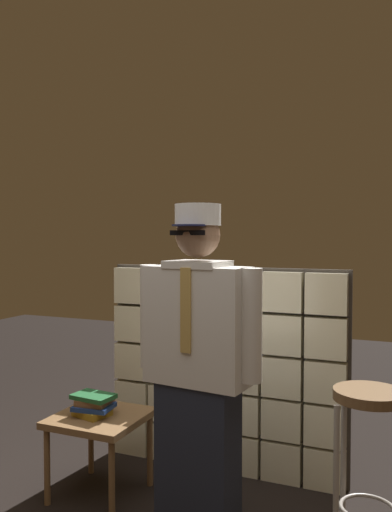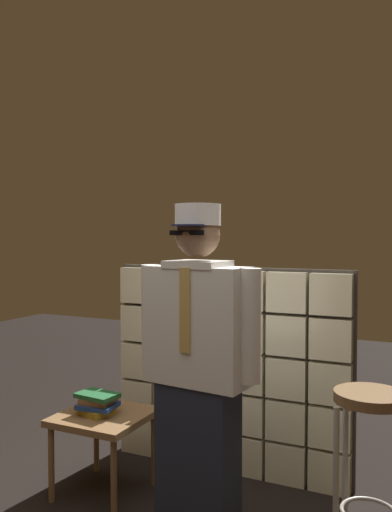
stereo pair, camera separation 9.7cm
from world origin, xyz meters
name	(u,v)px [view 1 (the left image)]	position (x,y,z in m)	size (l,w,h in m)	color
glass_block_wall	(222,370)	(0.00, 1.12, 0.67)	(1.65, 0.10, 1.38)	beige
standing_person	(198,369)	(0.18, 0.27, 0.90)	(0.69, 0.32, 1.72)	#1E2333
bar_stool	(369,434)	(0.98, 0.49, 0.61)	(0.34, 0.34, 0.83)	brown
side_table	(100,425)	(-0.56, 0.51, 0.43)	(0.52, 0.52, 0.49)	brown
book_stack	(94,404)	(-0.59, 0.48, 0.56)	(0.26, 0.22, 0.13)	olive
coffee_mug	(96,401)	(-0.65, 0.59, 0.54)	(0.13, 0.08, 0.09)	silver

